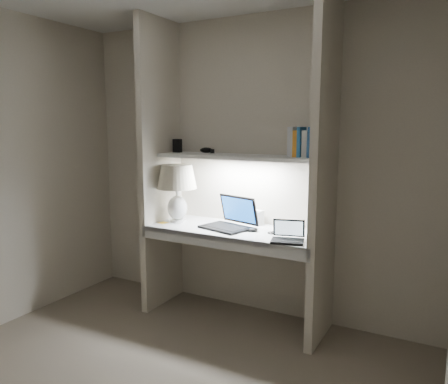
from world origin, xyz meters
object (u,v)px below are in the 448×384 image
Objects in this scene: laptop_netbook at (288,236)px; speaker at (258,217)px; book_row at (304,143)px; laptop_main at (230,221)px; table_lamp at (177,184)px.

speaker is at bearing 122.26° from laptop_netbook.
speaker is (-0.41, 0.38, 0.03)m from laptop_netbook.
book_row is at bearing 74.11° from laptop_netbook.
laptop_main is 0.59m from laptop_netbook.
laptop_main is (0.50, 0.04, -0.28)m from table_lamp.
book_row reaches higher than speaker.
book_row is (0.42, -0.10, 0.64)m from speaker.
book_row is (1.07, 0.14, 0.36)m from table_lamp.
laptop_netbook is (1.07, -0.14, -0.30)m from table_lamp.
laptop_netbook is 0.56m from speaker.
laptop_netbook is at bearing -7.58° from table_lamp.
table_lamp is at bearing 157.72° from laptop_netbook.
laptop_main reaches higher than laptop_netbook.
book_row is at bearing 25.96° from laptop_main.
speaker is at bearing 68.12° from laptop_main.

